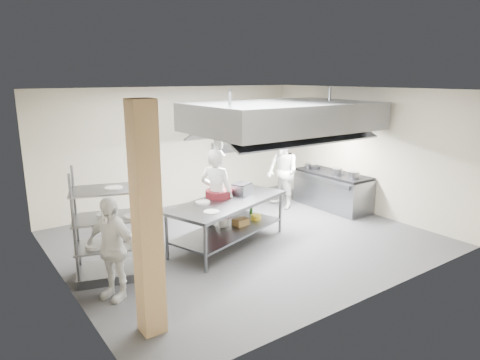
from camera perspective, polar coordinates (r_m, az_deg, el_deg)
floor at (r=8.84m, az=0.75°, el=-7.87°), size 7.00×7.00×0.00m
ceiling at (r=8.22m, az=0.82°, el=11.96°), size 7.00×7.00×0.00m
wall_back at (r=10.93m, az=-8.57°, el=4.33°), size 7.00×0.00×7.00m
wall_left at (r=6.99m, az=-23.07°, el=-1.91°), size 0.00×6.00×6.00m
wall_right at (r=10.81m, az=15.97°, el=3.85°), size 0.00×6.00×6.00m
column at (r=5.41m, az=-12.31°, el=-5.48°), size 0.30×0.30×3.00m
exhaust_hood at (r=9.38m, az=5.83°, el=8.43°), size 4.00×2.50×0.60m
hood_strip_a at (r=8.86m, az=1.36°, el=6.11°), size 1.60×0.12×0.04m
hood_strip_b at (r=10.03m, az=9.69°, el=6.81°), size 1.60×0.12×0.04m
wall_shelf at (r=11.71m, az=-0.31°, el=5.10°), size 1.50×0.28×0.04m
island at (r=8.41m, az=-1.60°, el=-5.71°), size 2.79×1.84×0.91m
island_worktop at (r=8.28m, az=-1.62°, el=-2.94°), size 2.79×1.84×0.06m
island_undershelf at (r=8.46m, az=-1.59°, el=-6.70°), size 2.56×1.67×0.04m
pass_rack at (r=7.26m, az=-16.59°, el=-5.54°), size 1.40×1.06×1.86m
cooking_range at (r=11.04m, az=12.22°, el=-1.48°), size 0.80×2.00×0.84m
range_top at (r=10.93m, az=12.34°, el=0.80°), size 0.78×1.96×0.06m
chef_head at (r=8.48m, az=-3.13°, el=-2.06°), size 0.74×0.83×1.90m
chef_line at (r=10.72m, az=5.66°, el=1.07°), size 0.80×0.97×1.84m
chef_plating at (r=6.63m, az=-16.75°, el=-8.70°), size 0.77×1.00×1.58m
griddle at (r=8.67m, az=0.23°, el=-1.26°), size 0.51×0.46×0.20m
wicker_basket at (r=8.66m, az=0.09°, el=-5.59°), size 0.34×0.26×0.13m
stockpot at (r=10.63m, az=12.84°, el=1.06°), size 0.25×0.25×0.17m
plate_stack at (r=7.37m, az=-16.41°, el=-7.99°), size 0.28×0.28×0.05m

